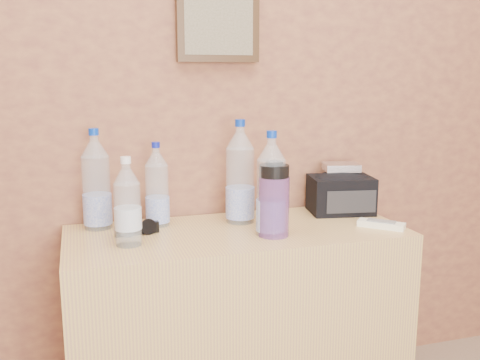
% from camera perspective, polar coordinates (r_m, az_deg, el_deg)
% --- Properties ---
extents(picture_frame, '(0.30, 0.03, 0.25)m').
position_cam_1_polar(picture_frame, '(1.98, -2.35, 16.07)').
color(picture_frame, '#382311').
rests_on(picture_frame, room_shell).
extents(dresser, '(1.14, 0.47, 0.71)m').
position_cam_1_polar(dresser, '(1.95, -0.29, -15.43)').
color(dresser, tan).
rests_on(dresser, ground).
extents(pet_large_a, '(0.09, 0.09, 0.34)m').
position_cam_1_polar(pet_large_a, '(1.88, -15.08, -0.49)').
color(pet_large_a, silver).
rests_on(pet_large_a, dresser).
extents(pet_large_b, '(0.08, 0.08, 0.29)m').
position_cam_1_polar(pet_large_b, '(1.87, -8.84, -0.96)').
color(pet_large_b, white).
rests_on(pet_large_b, dresser).
extents(pet_large_c, '(0.10, 0.10, 0.37)m').
position_cam_1_polar(pet_large_c, '(1.89, 0.01, 0.28)').
color(pet_large_c, white).
rests_on(pet_large_c, dresser).
extents(pet_large_d, '(0.09, 0.09, 0.34)m').
position_cam_1_polar(pet_large_d, '(1.74, 3.33, -1.03)').
color(pet_large_d, silver).
rests_on(pet_large_d, dresser).
extents(pet_small, '(0.08, 0.08, 0.28)m').
position_cam_1_polar(pet_small, '(1.67, -11.91, -2.81)').
color(pet_small, silver).
rests_on(pet_small, dresser).
extents(nalgene_bottle, '(0.10, 0.10, 0.25)m').
position_cam_1_polar(nalgene_bottle, '(1.74, 3.63, -2.09)').
color(nalgene_bottle, '#6C3889').
rests_on(nalgene_bottle, dresser).
extents(sunglasses, '(0.15, 0.07, 0.04)m').
position_cam_1_polar(sunglasses, '(1.80, -10.92, -5.15)').
color(sunglasses, black).
rests_on(sunglasses, dresser).
extents(ac_remote, '(0.15, 0.15, 0.02)m').
position_cam_1_polar(ac_remote, '(1.91, 14.83, -4.62)').
color(ac_remote, white).
rests_on(ac_remote, dresser).
extents(toiletry_bag, '(0.26, 0.21, 0.16)m').
position_cam_1_polar(toiletry_bag, '(2.07, 10.69, -1.28)').
color(toiletry_bag, black).
rests_on(toiletry_bag, dresser).
extents(foil_packet, '(0.15, 0.14, 0.03)m').
position_cam_1_polar(foil_packet, '(2.09, 10.75, 1.38)').
color(foil_packet, silver).
rests_on(foil_packet, toiletry_bag).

